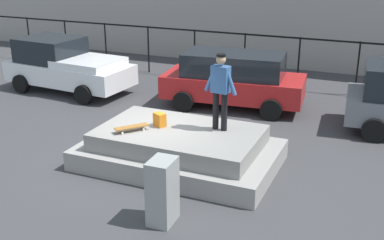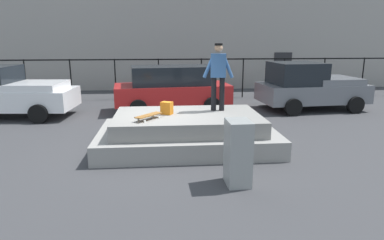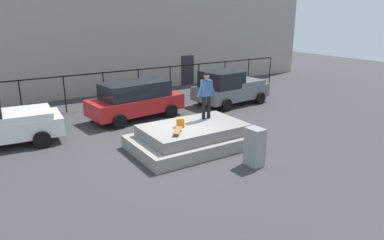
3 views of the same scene
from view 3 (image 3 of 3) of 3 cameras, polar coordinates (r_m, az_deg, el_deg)
The scene contains 10 objects.
ground_plane at distance 12.97m, azimuth -2.99°, elevation -4.84°, with size 60.00×60.00×0.00m, color #38383A.
concrete_ledge at distance 13.11m, azimuth 0.21°, elevation -2.75°, with size 4.54×2.81×0.86m.
skateboarder at distance 13.48m, azimuth 2.34°, elevation 4.42°, with size 0.82×0.29×1.78m.
skateboard at distance 12.04m, azimuth -2.35°, elevation -1.70°, with size 0.66×0.74×0.12m.
backpack at distance 12.69m, azimuth -1.89°, elevation -0.42°, with size 0.28×0.20×0.32m, color orange.
car_red_hatchback_mid at distance 16.78m, azimuth -9.10°, elevation 3.33°, with size 4.56×2.43×1.74m.
car_grey_pickup_far at distance 19.32m, azimuth 6.01°, elevation 5.25°, with size 4.21×2.51×1.86m.
utility_box at distance 11.67m, azimuth 10.08°, elevation -4.30°, with size 0.44×0.60×1.27m, color gray.
fence_row at distance 19.12m, azimuth -14.10°, elevation 5.81°, with size 24.06×0.06×1.86m.
warehouse_building at distance 24.73m, azimuth -19.28°, elevation 13.22°, with size 35.32×7.00×7.17m.
Camera 3 is at (-5.92, -10.49, 4.81)m, focal length 33.05 mm.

